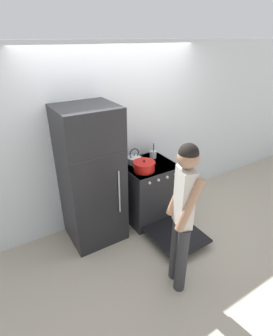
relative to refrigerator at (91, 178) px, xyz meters
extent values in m
plane|color=#B2A893|center=(0.58, 0.33, -0.94)|extent=(14.00, 14.00, 0.00)
cube|color=silver|center=(0.58, 0.36, 0.34)|extent=(10.00, 0.06, 2.55)
cube|color=black|center=(0.00, 0.00, 0.00)|extent=(0.72, 0.66, 1.87)
cube|color=#2D2D2D|center=(0.00, -0.33, 0.41)|extent=(0.71, 0.01, 0.01)
cylinder|color=#B2B5BA|center=(0.22, -0.35, -0.11)|extent=(0.02, 0.02, 0.60)
cube|color=#232326|center=(0.88, -0.02, -0.48)|extent=(0.74, 0.70, 0.91)
cube|color=black|center=(0.88, -0.02, -0.04)|extent=(0.72, 0.68, 0.02)
cube|color=black|center=(0.88, -0.34, -0.49)|extent=(0.64, 0.05, 0.69)
cylinder|color=black|center=(0.72, -0.16, -0.03)|extent=(0.22, 0.22, 0.01)
cylinder|color=black|center=(1.05, -0.16, -0.03)|extent=(0.22, 0.22, 0.01)
cylinder|color=black|center=(0.72, 0.12, -0.03)|extent=(0.22, 0.22, 0.01)
cylinder|color=black|center=(1.05, 0.12, -0.03)|extent=(0.22, 0.22, 0.01)
cylinder|color=silver|center=(0.66, -0.38, -0.10)|extent=(0.04, 0.02, 0.04)
cylinder|color=silver|center=(0.81, -0.38, -0.10)|extent=(0.04, 0.02, 0.04)
cylinder|color=silver|center=(0.96, -0.38, -0.10)|extent=(0.04, 0.02, 0.04)
cylinder|color=silver|center=(1.11, -0.38, -0.10)|extent=(0.04, 0.02, 0.04)
cube|color=black|center=(0.88, -0.73, -0.82)|extent=(0.68, 0.73, 0.04)
cube|color=#99999E|center=(0.88, -0.10, -0.53)|extent=(0.60, 0.38, 0.01)
cylinder|color=red|center=(0.72, -0.16, 0.03)|extent=(0.29, 0.29, 0.12)
cylinder|color=red|center=(0.72, -0.16, 0.10)|extent=(0.31, 0.31, 0.02)
sphere|color=black|center=(0.72, -0.16, 0.12)|extent=(0.03, 0.03, 0.03)
cylinder|color=red|center=(0.56, -0.16, 0.07)|extent=(0.03, 0.02, 0.02)
cylinder|color=red|center=(0.88, -0.16, 0.07)|extent=(0.03, 0.02, 0.02)
cylinder|color=silver|center=(0.73, 0.12, 0.02)|extent=(0.20, 0.20, 0.09)
cone|color=silver|center=(0.73, 0.12, 0.08)|extent=(0.19, 0.19, 0.02)
sphere|color=black|center=(0.73, 0.12, 0.10)|extent=(0.02, 0.02, 0.02)
cone|color=silver|center=(0.83, 0.12, 0.03)|extent=(0.11, 0.03, 0.09)
torus|color=black|center=(0.73, 0.12, 0.13)|extent=(0.16, 0.01, 0.16)
cylinder|color=silver|center=(1.07, 0.13, 0.03)|extent=(0.10, 0.10, 0.12)
cylinder|color=#9E7547|center=(1.08, 0.14, 0.09)|extent=(0.02, 0.03, 0.19)
cylinder|color=#232326|center=(1.07, 0.11, 0.11)|extent=(0.01, 0.03, 0.22)
cylinder|color=#B2B5BA|center=(1.07, 0.13, 0.08)|extent=(0.02, 0.04, 0.16)
cylinder|color=#2D2D30|center=(0.43, -1.34, -0.51)|extent=(0.12, 0.12, 0.85)
cylinder|color=#2D2D30|center=(0.49, -1.18, -0.51)|extent=(0.12, 0.12, 0.85)
cube|color=beige|center=(0.46, -1.26, 0.24)|extent=(0.20, 0.27, 0.64)
cylinder|color=#A87A5B|center=(0.42, -1.39, 0.24)|extent=(0.27, 0.16, 0.57)
cylinder|color=#A87A5B|center=(0.50, -1.14, 0.24)|extent=(0.27, 0.16, 0.57)
sphere|color=#A87A5B|center=(0.46, -1.26, 0.66)|extent=(0.21, 0.21, 0.21)
sphere|color=black|center=(0.46, -1.26, 0.71)|extent=(0.19, 0.19, 0.19)
camera|label=1|loc=(-1.07, -2.85, 1.65)|focal=28.00mm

